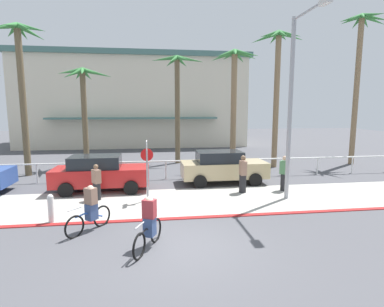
{
  "coord_description": "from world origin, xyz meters",
  "views": [
    {
      "loc": [
        -0.85,
        -8.12,
        3.84
      ],
      "look_at": [
        1.11,
        6.0,
        1.77
      ],
      "focal_mm": 28.54,
      "sensor_mm": 36.0,
      "label": 1
    }
  ],
  "objects_px": {
    "pedestrian_1": "(97,184)",
    "pedestrian_2": "(284,175)",
    "stop_sign_bike_lane": "(147,162)",
    "pedestrian_0": "(243,176)",
    "palm_tree_2": "(20,63)",
    "cyclist_blue_0": "(90,210)",
    "car_tan_2": "(223,167)",
    "cyclist_black_1": "(149,224)",
    "palm_tree_4": "(178,86)",
    "palm_tree_6": "(277,68)",
    "car_red_1": "(100,173)",
    "palm_tree_7": "(360,54)",
    "streetlight_curb": "(293,98)",
    "bollard_2": "(51,208)",
    "palm_tree_5": "(234,82)",
    "palm_tree_3": "(84,90)"
  },
  "relations": [
    {
      "from": "cyclist_black_1",
      "to": "pedestrian_0",
      "type": "height_order",
      "value": "pedestrian_0"
    },
    {
      "from": "cyclist_blue_0",
      "to": "cyclist_black_1",
      "type": "distance_m",
      "value": 2.39
    },
    {
      "from": "cyclist_blue_0",
      "to": "car_tan_2",
      "type": "bearing_deg",
      "value": 44.82
    },
    {
      "from": "pedestrian_1",
      "to": "car_tan_2",
      "type": "bearing_deg",
      "value": 20.58
    },
    {
      "from": "palm_tree_6",
      "to": "streetlight_curb",
      "type": "bearing_deg",
      "value": -108.18
    },
    {
      "from": "palm_tree_3",
      "to": "pedestrian_2",
      "type": "relative_size",
      "value": 3.88
    },
    {
      "from": "palm_tree_6",
      "to": "pedestrian_1",
      "type": "xyz_separation_m",
      "value": [
        -10.5,
        -6.22,
        -5.77
      ]
    },
    {
      "from": "stop_sign_bike_lane",
      "to": "car_tan_2",
      "type": "height_order",
      "value": "stop_sign_bike_lane"
    },
    {
      "from": "car_tan_2",
      "to": "streetlight_curb",
      "type": "bearing_deg",
      "value": -58.59
    },
    {
      "from": "bollard_2",
      "to": "pedestrian_2",
      "type": "height_order",
      "value": "pedestrian_2"
    },
    {
      "from": "pedestrian_0",
      "to": "palm_tree_6",
      "type": "bearing_deg",
      "value": 56.0
    },
    {
      "from": "pedestrian_1",
      "to": "palm_tree_6",
      "type": "bearing_deg",
      "value": 30.63
    },
    {
      "from": "car_red_1",
      "to": "palm_tree_3",
      "type": "bearing_deg",
      "value": 106.02
    },
    {
      "from": "cyclist_black_1",
      "to": "pedestrian_2",
      "type": "distance_m",
      "value": 8.21
    },
    {
      "from": "palm_tree_2",
      "to": "car_red_1",
      "type": "distance_m",
      "value": 8.34
    },
    {
      "from": "palm_tree_2",
      "to": "pedestrian_2",
      "type": "bearing_deg",
      "value": -21.53
    },
    {
      "from": "pedestrian_1",
      "to": "pedestrian_2",
      "type": "height_order",
      "value": "pedestrian_2"
    },
    {
      "from": "palm_tree_6",
      "to": "car_red_1",
      "type": "xyz_separation_m",
      "value": [
        -10.57,
        -4.69,
        -5.61
      ]
    },
    {
      "from": "palm_tree_4",
      "to": "pedestrian_0",
      "type": "xyz_separation_m",
      "value": [
        2.21,
        -8.38,
        -4.65
      ]
    },
    {
      "from": "car_tan_2",
      "to": "palm_tree_7",
      "type": "bearing_deg",
      "value": 22.19
    },
    {
      "from": "palm_tree_6",
      "to": "pedestrian_2",
      "type": "bearing_deg",
      "value": -108.51
    },
    {
      "from": "pedestrian_2",
      "to": "pedestrian_1",
      "type": "bearing_deg",
      "value": -177.72
    },
    {
      "from": "palm_tree_2",
      "to": "car_red_1",
      "type": "bearing_deg",
      "value": -40.7
    },
    {
      "from": "streetlight_curb",
      "to": "palm_tree_7",
      "type": "distance_m",
      "value": 11.77
    },
    {
      "from": "pedestrian_2",
      "to": "streetlight_curb",
      "type": "bearing_deg",
      "value": -106.86
    },
    {
      "from": "stop_sign_bike_lane",
      "to": "palm_tree_3",
      "type": "distance_m",
      "value": 9.97
    },
    {
      "from": "cyclist_black_1",
      "to": "pedestrian_0",
      "type": "xyz_separation_m",
      "value": [
        4.29,
        5.15,
        0.12
      ]
    },
    {
      "from": "car_red_1",
      "to": "bollard_2",
      "type": "bearing_deg",
      "value": -104.48
    },
    {
      "from": "bollard_2",
      "to": "pedestrian_1",
      "type": "distance_m",
      "value": 2.72
    },
    {
      "from": "cyclist_blue_0",
      "to": "bollard_2",
      "type": "bearing_deg",
      "value": 148.49
    },
    {
      "from": "stop_sign_bike_lane",
      "to": "pedestrian_0",
      "type": "height_order",
      "value": "stop_sign_bike_lane"
    },
    {
      "from": "pedestrian_0",
      "to": "pedestrian_1",
      "type": "distance_m",
      "value": 6.49
    },
    {
      "from": "streetlight_curb",
      "to": "car_red_1",
      "type": "height_order",
      "value": "streetlight_curb"
    },
    {
      "from": "palm_tree_7",
      "to": "pedestrian_2",
      "type": "xyz_separation_m",
      "value": [
        -7.9,
        -6.17,
        -6.73
      ]
    },
    {
      "from": "car_tan_2",
      "to": "cyclist_blue_0",
      "type": "distance_m",
      "value": 7.99
    },
    {
      "from": "palm_tree_2",
      "to": "palm_tree_4",
      "type": "distance_m",
      "value": 9.63
    },
    {
      "from": "cyclist_blue_0",
      "to": "cyclist_black_1",
      "type": "height_order",
      "value": "same"
    },
    {
      "from": "palm_tree_3",
      "to": "car_tan_2",
      "type": "bearing_deg",
      "value": -35.78
    },
    {
      "from": "palm_tree_4",
      "to": "pedestrian_1",
      "type": "bearing_deg",
      "value": -116.31
    },
    {
      "from": "streetlight_curb",
      "to": "bollard_2",
      "type": "bearing_deg",
      "value": -171.65
    },
    {
      "from": "stop_sign_bike_lane",
      "to": "palm_tree_2",
      "type": "height_order",
      "value": "palm_tree_2"
    },
    {
      "from": "palm_tree_2",
      "to": "palm_tree_5",
      "type": "bearing_deg",
      "value": 0.6
    },
    {
      "from": "car_tan_2",
      "to": "palm_tree_3",
      "type": "bearing_deg",
      "value": 144.22
    },
    {
      "from": "palm_tree_7",
      "to": "pedestrian_2",
      "type": "distance_m",
      "value": 12.08
    },
    {
      "from": "palm_tree_4",
      "to": "palm_tree_7",
      "type": "bearing_deg",
      "value": -9.95
    },
    {
      "from": "palm_tree_5",
      "to": "cyclist_blue_0",
      "type": "bearing_deg",
      "value": -128.22
    },
    {
      "from": "palm_tree_4",
      "to": "pedestrian_2",
      "type": "distance_m",
      "value": 10.44
    },
    {
      "from": "palm_tree_6",
      "to": "pedestrian_2",
      "type": "height_order",
      "value": "palm_tree_6"
    },
    {
      "from": "palm_tree_6",
      "to": "pedestrian_1",
      "type": "relative_size",
      "value": 5.67
    },
    {
      "from": "stop_sign_bike_lane",
      "to": "pedestrian_2",
      "type": "distance_m",
      "value": 6.51
    }
  ]
}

